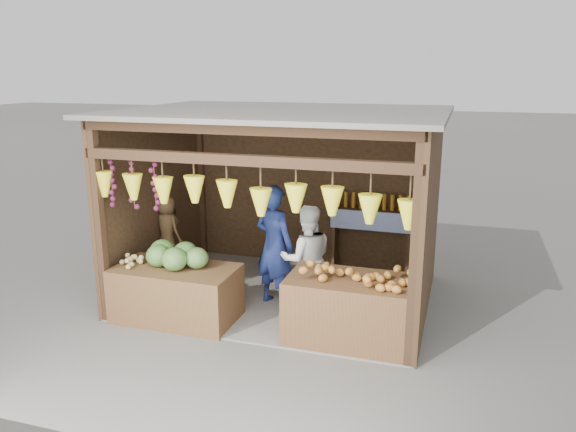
# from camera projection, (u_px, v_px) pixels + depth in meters

# --- Properties ---
(ground) EXTENTS (80.00, 80.00, 0.00)m
(ground) POSITION_uv_depth(u_px,v_px,m) (283.00, 296.00, 8.10)
(ground) COLOR #514F49
(ground) RESTS_ON ground
(stall_structure) EXTENTS (4.30, 3.30, 2.66)m
(stall_structure) POSITION_uv_depth(u_px,v_px,m) (279.00, 184.00, 7.65)
(stall_structure) COLOR slate
(stall_structure) RESTS_ON ground
(back_shelf) EXTENTS (1.25, 0.32, 1.32)m
(back_shelf) POSITION_uv_depth(u_px,v_px,m) (372.00, 222.00, 8.76)
(back_shelf) COLOR #382314
(back_shelf) RESTS_ON ground
(counter_left) EXTENTS (1.57, 0.85, 0.71)m
(counter_left) POSITION_uv_depth(u_px,v_px,m) (177.00, 293.00, 7.29)
(counter_left) COLOR #4E311A
(counter_left) RESTS_ON ground
(counter_right) EXTENTS (1.54, 0.85, 0.80)m
(counter_right) POSITION_uv_depth(u_px,v_px,m) (352.00, 310.00, 6.67)
(counter_right) COLOR #4B2C19
(counter_right) RESTS_ON ground
(stool) EXTENTS (0.35, 0.35, 0.33)m
(stool) POSITION_uv_depth(u_px,v_px,m) (170.00, 271.00, 8.64)
(stool) COLOR black
(stool) RESTS_ON ground
(man_standing) EXTENTS (0.73, 0.61, 1.70)m
(man_standing) POSITION_uv_depth(u_px,v_px,m) (274.00, 246.00, 7.62)
(man_standing) COLOR #141F4D
(man_standing) RESTS_ON ground
(woman_standing) EXTENTS (0.88, 0.79, 1.47)m
(woman_standing) POSITION_uv_depth(u_px,v_px,m) (307.00, 259.00, 7.44)
(woman_standing) COLOR silver
(woman_standing) RESTS_ON ground
(vendor_seated) EXTENTS (0.59, 0.50, 1.03)m
(vendor_seated) POSITION_uv_depth(u_px,v_px,m) (167.00, 229.00, 8.47)
(vendor_seated) COLOR brown
(vendor_seated) RESTS_ON stool
(melon_pile) EXTENTS (1.00, 0.50, 0.32)m
(melon_pile) POSITION_uv_depth(u_px,v_px,m) (176.00, 254.00, 7.22)
(melon_pile) COLOR #1F4C14
(melon_pile) RESTS_ON counter_left
(tanfruit_pile) EXTENTS (0.34, 0.40, 0.13)m
(tanfruit_pile) POSITION_uv_depth(u_px,v_px,m) (130.00, 261.00, 7.27)
(tanfruit_pile) COLOR #A9944E
(tanfruit_pile) RESTS_ON counter_left
(mango_pile) EXTENTS (1.40, 0.64, 0.22)m
(mango_pile) POSITION_uv_depth(u_px,v_px,m) (357.00, 272.00, 6.48)
(mango_pile) COLOR #CA411A
(mango_pile) RESTS_ON counter_right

